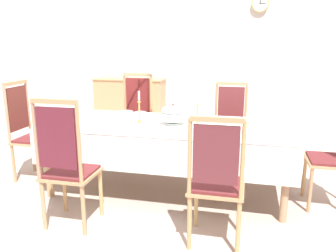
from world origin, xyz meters
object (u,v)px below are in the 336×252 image
at_px(spoon_secondary, 119,113).
at_px(candlestick_west, 139,110).
at_px(bowl_near_right, 126,112).
at_px(spoon_primary, 133,114).
at_px(dining_table, 168,131).
at_px(bowl_near_left, 140,113).
at_px(mounted_clock, 260,4).
at_px(chair_south_a, 67,164).
at_px(soup_tureen, 173,114).
at_px(chair_north_a, 136,117).
at_px(chair_south_b, 216,180).
at_px(chair_head_west, 29,130).
at_px(candlestick_east, 197,113).
at_px(chair_north_b, 230,124).
at_px(sideboard, 130,101).

bearing_deg(spoon_secondary, candlestick_west, -29.70).
relative_size(bowl_near_right, spoon_primary, 0.95).
height_order(dining_table, bowl_near_left, bowl_near_left).
bearing_deg(dining_table, mounted_clock, 73.97).
bearing_deg(chair_south_a, soup_tureen, 52.12).
xyz_separation_m(chair_north_a, bowl_near_left, (0.25, -0.56, 0.18)).
distance_m(chair_south_a, chair_south_b, 1.29).
distance_m(chair_south_a, chair_head_west, 1.40).
relative_size(candlestick_west, candlestick_east, 1.01).
bearing_deg(dining_table, bowl_near_left, 137.87).
height_order(chair_head_west, bowl_near_right, chair_head_west).
bearing_deg(chair_south_b, bowl_near_left, 128.03).
xyz_separation_m(chair_north_a, chair_head_west, (-1.03, -0.95, -0.01)).
distance_m(soup_tureen, candlestick_east, 0.26).
height_order(chair_north_b, candlestick_east, chair_north_b).
distance_m(candlestick_east, bowl_near_left, 0.85).
relative_size(dining_table, sideboard, 1.80).
bearing_deg(dining_table, chair_head_west, -180.00).
height_order(soup_tureen, bowl_near_right, soup_tureen).
bearing_deg(chair_north_a, sideboard, -68.62).
height_order(candlestick_east, bowl_near_right, candlestick_east).
distance_m(bowl_near_left, spoon_primary, 0.11).
distance_m(dining_table, sideboard, 3.45).
bearing_deg(chair_north_b, candlestick_west, 45.46).
bearing_deg(dining_table, candlestick_west, 180.00).
bearing_deg(bowl_near_left, chair_north_a, 113.98).
bearing_deg(chair_north_b, spoon_secondary, 20.94).
bearing_deg(chair_north_a, soup_tureen, 127.85).
bearing_deg(chair_head_west, chair_south_b, 67.85).
distance_m(chair_north_a, candlestick_east, 1.41).
distance_m(chair_south_a, chair_north_b, 2.29).
distance_m(soup_tureen, candlestick_west, 0.38).
xyz_separation_m(candlestick_west, spoon_primary, (-0.21, 0.42, -0.13)).
xyz_separation_m(bowl_near_left, sideboard, (-1.09, 2.70, -0.33)).
height_order(bowl_near_left, spoon_primary, bowl_near_left).
xyz_separation_m(candlestick_west, bowl_near_left, (-0.11, 0.39, -0.12)).
distance_m(chair_south_a, soup_tureen, 1.23).
height_order(chair_north_b, chair_head_west, chair_head_west).
height_order(spoon_primary, spoon_secondary, same).
bearing_deg(chair_north_b, sideboard, -45.19).
height_order(candlestick_east, spoon_primary, candlestick_east).
xyz_separation_m(chair_south_b, mounted_clock, (0.34, 4.28, 1.73)).
bearing_deg(dining_table, soup_tureen, -0.00).
height_order(soup_tureen, spoon_secondary, soup_tureen).
relative_size(dining_table, bowl_near_left, 17.60).
bearing_deg(mounted_clock, dining_table, -106.03).
xyz_separation_m(chair_south_a, candlestick_west, (0.36, 0.95, 0.31)).
height_order(bowl_near_left, mounted_clock, mounted_clock).
bearing_deg(chair_north_b, chair_north_a, -0.25).
height_order(soup_tureen, bowl_near_left, soup_tureen).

